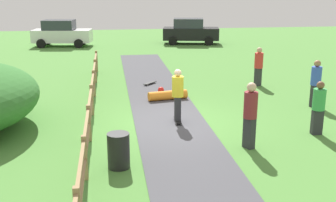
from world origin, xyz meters
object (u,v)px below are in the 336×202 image
Objects in this scene: skater_riding at (178,93)px; skateboard_loose at (150,83)px; bystander_red at (259,65)px; trash_bin at (119,151)px; skater_fallen at (167,95)px; parked_car_white at (61,33)px; parked_car_black at (190,31)px; bystander_maroon at (250,112)px; bystander_green at (319,106)px; bystander_blue at (316,81)px.

skater_riding reaches higher than skateboard_loose.
skater_riding is 6.48m from bystander_red.
skater_riding is (2.04, 3.31, 0.57)m from trash_bin.
skateboard_loose is at bearing 79.38° from trash_bin.
parked_car_white is (-5.62, 15.87, 0.76)m from skater_fallen.
trash_bin is at bearing -105.41° from parked_car_black.
skater_fallen is 0.36× the size of parked_car_black.
bystander_maroon is at bearing -76.19° from skateboard_loose.
bystander_maroon reaches higher than skater_fallen.
parked_car_black is (9.61, 0.00, 0.00)m from parked_car_white.
parked_car_white is at bearing 115.14° from bystander_green.
bystander_red is at bearing -54.58° from parked_car_white.
bystander_maroon is (1.56, -5.41, 0.85)m from skater_fallen.
parked_car_black is at bearing 94.40° from bystander_blue.
skater_riding is 19.59m from parked_car_white.
parked_car_black reaches higher than bystander_green.
bystander_green is (4.05, -1.69, -0.10)m from skater_riding.
parked_car_white is at bearing 109.50° from skater_fallen.
skater_riding is 1.08× the size of bystander_green.
skater_riding reaches higher than bystander_red.
skater_riding is at bearing -102.18° from parked_car_black.
parked_car_black is at bearing 75.87° from skater_fallen.
parked_car_black reaches higher than bystander_maroon.
skateboard_loose is at bearing -108.53° from parked_car_black.
bystander_maroon reaches higher than skateboard_loose.
trash_bin is 0.48× the size of bystander_maroon.
trash_bin is 0.51× the size of bystander_blue.
bystander_green is 22.62m from parked_car_white.
bystander_blue reaches higher than skater_fallen.
bystander_maroon is at bearing -56.94° from skater_riding.
skateboard_loose is 0.44× the size of bystander_green.
parked_car_white is (-9.61, 20.47, 0.05)m from bystander_green.
bystander_red is at bearing -88.39° from parked_car_black.
bystander_maroon is 22.45m from parked_car_white.
bystander_green is at bearing -49.11° from skater_fallen.
skater_riding is 4.39m from bystander_green.
bystander_green reaches higher than trash_bin.
skater_fallen is 0.91× the size of bystander_blue.
bystander_red is at bearing 68.57° from bystander_maroon.
bystander_maroon is at bearing -135.68° from bystander_blue.
bystander_red is at bearing 105.28° from bystander_blue.
parked_car_black reaches higher than trash_bin.
bystander_maroon reaches higher than trash_bin.
skater_riding is at bearing -167.46° from bystander_blue.
parked_car_black reaches higher than skater_fallen.
parked_car_white reaches higher than bystander_maroon.
parked_car_white is (-7.18, 21.27, -0.10)m from bystander_maroon.
bystander_blue is (5.41, 1.20, -0.04)m from skater_riding.
skater_riding reaches higher than bystander_blue.
skater_riding is 0.95× the size of bystander_maroon.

